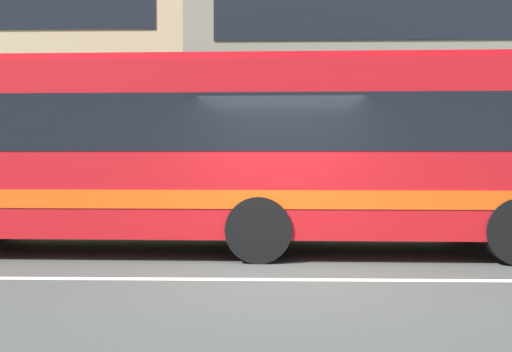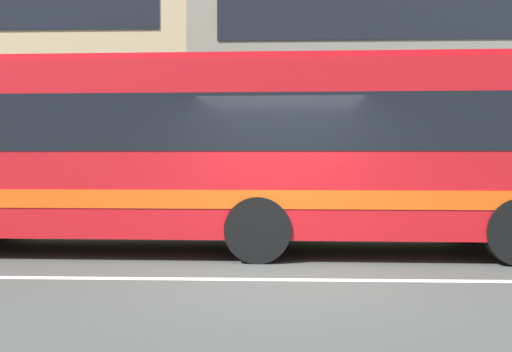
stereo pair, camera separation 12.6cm
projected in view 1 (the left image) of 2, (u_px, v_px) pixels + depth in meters
The scene contains 5 objects.
ground_plane at pixel (282, 280), 7.48m from camera, with size 160.00×160.00×0.00m, color #434642.
lane_centre_line at pixel (282, 279), 7.48m from camera, with size 60.00×0.16×0.01m, color silver.
hedge_row_far at pixel (307, 207), 13.52m from camera, with size 21.91×1.10×0.86m, color #307429.
apartment_block_right at pixel (509, 59), 22.25m from camera, with size 23.81×9.75×10.78m.
transit_bus at pixel (222, 147), 9.82m from camera, with size 11.09×2.76×3.19m.
Camera 1 is at (-0.15, -7.44, 1.58)m, focal length 40.55 mm.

